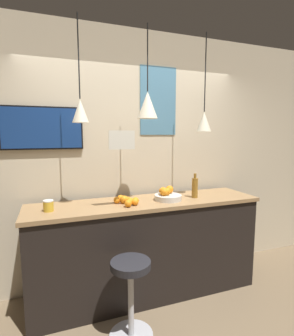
{
  "coord_description": "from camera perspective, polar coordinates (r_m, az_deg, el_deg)",
  "views": [
    {
      "loc": [
        -0.93,
        -1.91,
        1.74
      ],
      "look_at": [
        0.0,
        0.62,
        1.39
      ],
      "focal_mm": 28.0,
      "sensor_mm": 36.0,
      "label": 1
    }
  ],
  "objects": [
    {
      "name": "back_wall",
      "position": [
        3.09,
        -2.62,
        2.06
      ],
      "size": [
        8.0,
        0.06,
        2.9
      ],
      "color": "beige",
      "rests_on": "ground_plane"
    },
    {
      "name": "fruit_bowl",
      "position": [
        2.82,
        4.41,
        -5.91
      ],
      "size": [
        0.29,
        0.29,
        0.14
      ],
      "color": "beige",
      "rests_on": "service_counter"
    },
    {
      "name": "bar_stool",
      "position": [
        2.43,
        -3.55,
        -24.44
      ],
      "size": [
        0.38,
        0.38,
        0.69
      ],
      "color": "#B7B7BC",
      "rests_on": "ground_plane"
    },
    {
      "name": "hanging_menu_board",
      "position": [
        2.38,
        -5.48,
        6.1
      ],
      "size": [
        0.24,
        0.01,
        0.17
      ],
      "color": "silver"
    },
    {
      "name": "service_counter",
      "position": [
        2.95,
        0.0,
        -16.94
      ],
      "size": [
        2.44,
        0.6,
        1.04
      ],
      "color": "black",
      "rests_on": "ground_plane"
    },
    {
      "name": "orange_pile",
      "position": [
        2.65,
        -4.35,
        -7.1
      ],
      "size": [
        0.24,
        0.31,
        0.08
      ],
      "color": "orange",
      "rests_on": "service_counter"
    },
    {
      "name": "ground_plane",
      "position": [
        2.74,
        5.26,
        -31.97
      ],
      "size": [
        14.0,
        14.0,
        0.0
      ],
      "primitive_type": "plane",
      "color": "#756047"
    },
    {
      "name": "spread_jar",
      "position": [
        2.57,
        -20.67,
        -7.7
      ],
      "size": [
        0.09,
        0.09,
        0.1
      ],
      "color": "gold",
      "rests_on": "service_counter"
    },
    {
      "name": "wall_poster",
      "position": [
        3.16,
        2.48,
        14.35
      ],
      "size": [
        0.45,
        0.01,
        0.78
      ],
      "color": "teal"
    },
    {
      "name": "mounted_tv",
      "position": [
        2.89,
        -21.8,
        8.07
      ],
      "size": [
        0.79,
        0.04,
        0.43
      ],
      "color": "black"
    },
    {
      "name": "juice_bottle",
      "position": [
        2.95,
        10.37,
        -4.17
      ],
      "size": [
        0.07,
        0.07,
        0.27
      ],
      "color": "olive",
      "rests_on": "service_counter"
    },
    {
      "name": "pendant_lamp_middle",
      "position": [
        2.69,
        0.12,
        13.62
      ],
      "size": [
        0.2,
        0.2,
        0.91
      ],
      "color": "black"
    },
    {
      "name": "pendant_lamp_right",
      "position": [
        2.97,
        12.32,
        10.02
      ],
      "size": [
        0.16,
        0.16,
        1.04
      ],
      "color": "black"
    },
    {
      "name": "pendant_lamp_left",
      "position": [
        2.53,
        -14.33,
        12.18
      ],
      "size": [
        0.15,
        0.15,
        0.96
      ],
      "color": "black"
    }
  ]
}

